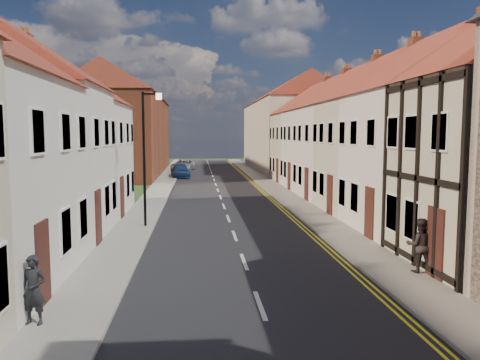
{
  "coord_description": "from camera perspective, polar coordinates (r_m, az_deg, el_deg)",
  "views": [
    {
      "loc": [
        -1.52,
        -1.18,
        4.26
      ],
      "look_at": [
        0.9,
        25.33,
        1.64
      ],
      "focal_mm": 35.0,
      "sensor_mm": 36.0,
      "label": 1
    }
  ],
  "objects": [
    {
      "name": "lamppost",
      "position": [
        21.31,
        -11.4,
        3.58
      ],
      "size": [
        0.88,
        0.15,
        6.0
      ],
      "color": "black",
      "rests_on": "pavement_left"
    },
    {
      "name": "block_left_far",
      "position": [
        51.78,
        -13.94,
        6.61
      ],
      "size": [
        8.3,
        24.2,
        10.5
      ],
      "color": "brown",
      "rests_on": "ground"
    },
    {
      "name": "cottage_l_pink",
      "position": [
        26.21,
        -22.58,
        5.44
      ],
      "size": [
        8.3,
        6.3,
        8.8
      ],
      "color": "beige",
      "rests_on": "ground"
    },
    {
      "name": "road",
      "position": [
        31.5,
        -2.39,
        -2.13
      ],
      "size": [
        7.0,
        90.0,
        0.02
      ],
      "primitive_type": "cube",
      "color": "black",
      "rests_on": "ground"
    },
    {
      "name": "pedestrian_left_b",
      "position": [
        11.36,
        -23.88,
        -12.15
      ],
      "size": [
        0.62,
        0.47,
        1.53
      ],
      "primitive_type": "imported",
      "rotation": [
        0.0,
        0.0,
        -0.21
      ],
      "color": "black",
      "rests_on": "pavement_left"
    },
    {
      "name": "pavement_right",
      "position": [
        32.01,
        5.5,
        -1.94
      ],
      "size": [
        1.8,
        90.0,
        0.12
      ],
      "primitive_type": "cube",
      "color": "#9A988C",
      "rests_on": "ground"
    },
    {
      "name": "car_distant",
      "position": [
        54.54,
        -6.96,
        1.81
      ],
      "size": [
        2.98,
        5.12,
        1.34
      ],
      "primitive_type": "imported",
      "rotation": [
        0.0,
        0.0,
        -0.16
      ],
      "color": "#B9BCC1",
      "rests_on": "ground"
    },
    {
      "name": "cottage_r_cream_mid",
      "position": [
        26.94,
        18.57,
        5.8
      ],
      "size": [
        8.3,
        5.2,
        9.0
      ],
      "color": "#B4AF97",
      "rests_on": "ground"
    },
    {
      "name": "car_far",
      "position": [
        46.19,
        -7.27,
        1.06
      ],
      "size": [
        2.16,
        4.42,
        1.24
      ],
      "primitive_type": "imported",
      "rotation": [
        0.0,
        0.0,
        0.1
      ],
      "color": "navy",
      "rests_on": "ground"
    },
    {
      "name": "cottage_r_pink",
      "position": [
        31.96,
        14.66,
        5.83
      ],
      "size": [
        8.3,
        6.0,
        9.0
      ],
      "color": "beige",
      "rests_on": "ground"
    },
    {
      "name": "cottage_r_white_near",
      "position": [
        22.1,
        24.23,
        5.69
      ],
      "size": [
        8.3,
        6.0,
        9.0
      ],
      "color": "beige",
      "rests_on": "ground"
    },
    {
      "name": "block_right_far",
      "position": [
        57.22,
        5.74,
        6.64
      ],
      "size": [
        8.3,
        24.2,
        10.5
      ],
      "color": "#B4AF97",
      "rests_on": "ground"
    },
    {
      "name": "cottage_r_cream_far",
      "position": [
        42.28,
        9.68,
        5.84
      ],
      "size": [
        8.3,
        6.0,
        9.0
      ],
      "color": "#B4AF97",
      "rests_on": "ground"
    },
    {
      "name": "cottage_r_white_far",
      "position": [
        37.09,
        11.82,
        5.85
      ],
      "size": [
        8.3,
        5.2,
        9.0
      ],
      "color": "beige",
      "rests_on": "ground"
    },
    {
      "name": "pavement_left",
      "position": [
        31.59,
        -10.4,
        -2.1
      ],
      "size": [
        1.8,
        90.0,
        0.12
      ],
      "primitive_type": "cube",
      "color": "#9A988C",
      "rests_on": "ground"
    },
    {
      "name": "pedestrian_right",
      "position": [
        15.13,
        21.07,
        -7.43
      ],
      "size": [
        0.92,
        0.79,
        1.64
      ],
      "primitive_type": "imported",
      "rotation": [
        0.0,
        0.0,
        2.92
      ],
      "color": "black",
      "rests_on": "pavement_right"
    }
  ]
}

